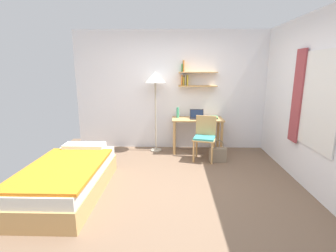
% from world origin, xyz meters
% --- Properties ---
extents(ground_plane, '(5.28, 5.28, 0.00)m').
position_xyz_m(ground_plane, '(0.00, 0.00, 0.00)').
color(ground_plane, brown).
extents(wall_back, '(4.40, 0.27, 2.60)m').
position_xyz_m(wall_back, '(0.01, 2.02, 1.31)').
color(wall_back, white).
rests_on(wall_back, ground_plane).
extents(wall_right, '(0.10, 4.40, 2.60)m').
position_xyz_m(wall_right, '(2.02, 0.01, 1.30)').
color(wall_right, white).
rests_on(wall_right, ground_plane).
extents(bed, '(0.98, 1.87, 0.54)m').
position_xyz_m(bed, '(-1.53, -0.25, 0.24)').
color(bed, tan).
rests_on(bed, ground_plane).
extents(desk, '(1.08, 0.51, 0.74)m').
position_xyz_m(desk, '(0.49, 1.70, 0.60)').
color(desk, tan).
rests_on(desk, ground_plane).
extents(desk_chair, '(0.51, 0.49, 0.87)m').
position_xyz_m(desk_chair, '(0.60, 1.22, 0.49)').
color(desk_chair, tan).
rests_on(desk_chair, ground_plane).
extents(standing_lamp, '(0.43, 0.43, 1.72)m').
position_xyz_m(standing_lamp, '(-0.41, 1.73, 1.53)').
color(standing_lamp, '#B2A893').
rests_on(standing_lamp, ground_plane).
extents(laptop, '(0.30, 0.21, 0.19)m').
position_xyz_m(laptop, '(0.48, 1.69, 0.79)').
color(laptop, black).
rests_on(laptop, desk).
extents(water_bottle, '(0.06, 0.06, 0.23)m').
position_xyz_m(water_bottle, '(0.07, 1.77, 0.86)').
color(water_bottle, '#42A87F').
rests_on(water_bottle, desk).
extents(book_stack, '(0.17, 0.24, 0.04)m').
position_xyz_m(book_stack, '(0.84, 1.72, 0.76)').
color(book_stack, '#333338').
rests_on(book_stack, desk).
extents(handbag, '(0.33, 0.12, 0.44)m').
position_xyz_m(handbag, '(0.85, 1.10, 0.15)').
color(handbag, gray).
rests_on(handbag, ground_plane).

